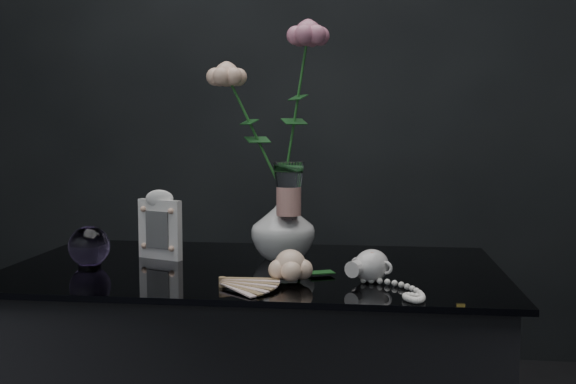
% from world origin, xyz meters
% --- Properties ---
extents(vase, '(0.19, 0.19, 0.15)m').
position_xyz_m(vase, '(0.05, 0.14, 0.84)').
color(vase, silver).
rests_on(vase, table).
extents(wine_glass, '(0.08, 0.08, 0.22)m').
position_xyz_m(wine_glass, '(0.07, 0.10, 0.87)').
color(wine_glass, white).
rests_on(wine_glass, table).
extents(picture_frame, '(0.14, 0.13, 0.16)m').
position_xyz_m(picture_frame, '(-0.23, 0.11, 0.84)').
color(picture_frame, white).
rests_on(picture_frame, table).
extents(paperweight, '(0.10, 0.10, 0.09)m').
position_xyz_m(paperweight, '(-0.35, 0.01, 0.81)').
color(paperweight, '#A07AC7').
rests_on(paperweight, table).
extents(paper_fan, '(0.27, 0.24, 0.02)m').
position_xyz_m(paper_fan, '(-0.03, -0.14, 0.77)').
color(paper_fan, beige).
rests_on(paper_fan, table).
extents(loose_rose, '(0.17, 0.20, 0.06)m').
position_xyz_m(loose_rose, '(0.10, -0.09, 0.79)').
color(loose_rose, '#FFC7A4').
rests_on(loose_rose, table).
extents(pearl_jar, '(0.31, 0.31, 0.07)m').
position_xyz_m(pearl_jar, '(0.25, -0.06, 0.80)').
color(pearl_jar, silver).
rests_on(pearl_jar, table).
extents(roses, '(0.26, 0.11, 0.44)m').
position_xyz_m(roses, '(0.03, 0.15, 1.11)').
color(roses, '#FFBF9E').
rests_on(roses, vase).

